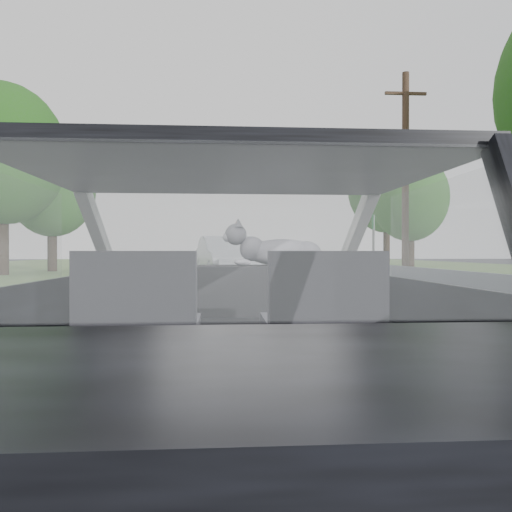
{
  "coord_description": "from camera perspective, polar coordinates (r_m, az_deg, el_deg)",
  "views": [
    {
      "loc": [
        -0.05,
        -2.47,
        1.09
      ],
      "look_at": [
        0.16,
        0.51,
        1.06
      ],
      "focal_mm": 35.0,
      "sensor_mm": 36.0,
      "label": 1
    }
  ],
  "objects": [
    {
      "name": "ground",
      "position": [
        2.7,
        -2.88,
        -23.2
      ],
      "size": [
        140.0,
        140.0,
        0.0
      ],
      "primitive_type": "plane",
      "color": "#383838",
      "rests_on": "ground"
    },
    {
      "name": "subject_car",
      "position": [
        2.5,
        -2.89,
        -7.81
      ],
      "size": [
        1.8,
        4.0,
        1.45
      ],
      "primitive_type": "cube",
      "color": "black",
      "rests_on": "ground"
    },
    {
      "name": "dashboard",
      "position": [
        3.11,
        -3.11,
        -3.86
      ],
      "size": [
        1.58,
        0.45,
        0.3
      ],
      "primitive_type": "cube",
      "color": "black",
      "rests_on": "subject_car"
    },
    {
      "name": "driver_seat",
      "position": [
        2.22,
        -13.15,
        -4.85
      ],
      "size": [
        0.5,
        0.72,
        0.42
      ],
      "primitive_type": "cube",
      "color": "#27282B",
      "rests_on": "subject_car"
    },
    {
      "name": "passenger_seat",
      "position": [
        2.24,
        7.58,
        -4.8
      ],
      "size": [
        0.5,
        0.72,
        0.42
      ],
      "primitive_type": "cube",
      "color": "#27282B",
      "rests_on": "subject_car"
    },
    {
      "name": "steering_wheel",
      "position": [
        2.83,
        -11.15,
        -2.88
      ],
      "size": [
        0.36,
        0.36,
        0.04
      ],
      "primitive_type": "torus",
      "color": "black",
      "rests_on": "dashboard"
    },
    {
      "name": "cat",
      "position": [
        3.07,
        3.01,
        0.62
      ],
      "size": [
        0.64,
        0.23,
        0.28
      ],
      "primitive_type": "ellipsoid",
      "rotation": [
        0.0,
        0.0,
        0.05
      ],
      "color": "gray",
      "rests_on": "dashboard"
    },
    {
      "name": "guardrail",
      "position": [
        13.22,
        15.21,
        -1.7
      ],
      "size": [
        0.05,
        90.0,
        0.32
      ],
      "primitive_type": "cube",
      "color": "slate",
      "rests_on": "ground"
    },
    {
      "name": "other_car",
      "position": [
        17.85,
        -3.29,
        -0.34
      ],
      "size": [
        2.74,
        5.24,
        1.64
      ],
      "primitive_type": "imported",
      "rotation": [
        0.0,
        0.0,
        0.16
      ],
      "color": "silver",
      "rests_on": "ground"
    },
    {
      "name": "highway_sign",
      "position": [
        23.92,
        13.28,
        1.25
      ],
      "size": [
        0.53,
        1.08,
        2.8
      ],
      "primitive_type": "cube",
      "rotation": [
        0.0,
        0.0,
        -0.39
      ],
      "color": "#0C421D",
      "rests_on": "ground"
    },
    {
      "name": "utility_pole",
      "position": [
        18.26,
        16.71,
        8.56
      ],
      "size": [
        0.25,
        0.25,
        7.3
      ],
      "primitive_type": "cylinder",
      "rotation": [
        0.0,
        0.0,
        -0.05
      ],
      "color": "#362C1F",
      "rests_on": "ground"
    },
    {
      "name": "tree_2",
      "position": [
        27.07,
        17.17,
        4.5
      ],
      "size": [
        5.01,
        5.01,
        5.96
      ],
      "primitive_type": null,
      "rotation": [
        0.0,
        0.0,
        0.34
      ],
      "color": "#225815",
      "rests_on": "ground"
    },
    {
      "name": "tree_3",
      "position": [
        44.14,
        14.71,
        5.54
      ],
      "size": [
        7.27,
        7.27,
        9.93
      ],
      "primitive_type": null,
      "rotation": [
        0.0,
        0.0,
        -0.12
      ],
      "color": "#225815",
      "rests_on": "ground"
    },
    {
      "name": "tree_5",
      "position": [
        25.98,
        -27.0,
        7.58
      ],
      "size": [
        7.1,
        7.1,
        8.62
      ],
      "primitive_type": null,
      "rotation": [
        0.0,
        0.0,
        -0.3
      ],
      "color": "#225815",
      "rests_on": "ground"
    },
    {
      "name": "tree_6",
      "position": [
        29.46,
        -22.28,
        5.16
      ],
      "size": [
        5.72,
        5.72,
        6.98
      ],
      "primitive_type": null,
      "rotation": [
        0.0,
        0.0,
        -0.29
      ],
      "color": "#225815",
      "rests_on": "ground"
    }
  ]
}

